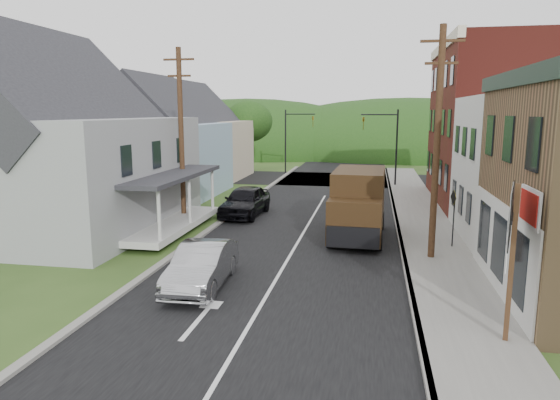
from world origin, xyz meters
The scene contains 24 objects.
ground centered at (0.00, 0.00, 0.00)m, with size 120.00×120.00×0.00m, color #2D4719.
road centered at (0.00, 10.00, 0.00)m, with size 9.00×90.00×0.02m, color black.
cross_road centered at (0.00, 27.00, 0.00)m, with size 60.00×9.00×0.02m, color black.
sidewalk_right centered at (5.90, 8.00, 0.07)m, with size 2.80×55.00×0.15m, color slate.
curb_right centered at (4.55, 8.00, 0.07)m, with size 0.20×55.00×0.15m, color slate.
curb_left centered at (-4.65, 8.00, 0.06)m, with size 0.30×55.00×0.12m, color slate.
storefront_white centered at (11.30, 7.50, 3.25)m, with size 8.00×7.00×6.50m, color silver.
storefront_red centered at (11.30, 17.00, 5.00)m, with size 8.00×12.00×10.00m, color maroon.
house_gray centered at (-12.00, 6.00, 4.23)m, with size 10.20×12.24×8.35m.
house_blue centered at (-11.00, 17.00, 3.69)m, with size 7.14×8.16×7.28m.
house_cream centered at (-11.50, 26.00, 3.69)m, with size 7.14×8.16×7.28m.
utility_pole_right centered at (5.60, 3.50, 4.66)m, with size 1.60×0.26×9.00m.
utility_pole_left centered at (-6.50, 8.00, 4.66)m, with size 1.60×0.26×9.00m.
traffic_signal_right centered at (4.30, 23.50, 3.76)m, with size 2.87×0.20×6.00m.
traffic_signal_left centered at (-4.30, 30.50, 3.76)m, with size 2.87×0.20×6.00m.
tree_left_b centered at (-17.00, 12.00, 4.88)m, with size 4.80×4.80×6.94m.
tree_left_c centered at (-19.00, 20.00, 5.94)m, with size 5.80×5.80×8.41m.
tree_left_d centered at (-9.00, 32.00, 4.88)m, with size 4.80×4.80×6.94m.
forested_ridge centered at (0.00, 55.00, 0.00)m, with size 90.00×30.00×16.00m, color #153610.
silver_sedan centered at (-2.31, -1.09, 0.73)m, with size 1.54×4.42×1.46m, color #9FA0A4.
dark_sedan centered at (-3.80, 10.44, 0.84)m, with size 1.98×4.93×1.68m, color black.
delivery_van centered at (2.61, 6.55, 1.60)m, with size 2.52×5.73×3.16m.
route_sign_cluster centered at (6.59, -3.75, 2.73)m, with size 0.69×2.22×3.99m.
warning_sign centered at (6.63, 5.26, 1.72)m, with size 0.17×0.67×2.46m.
Camera 1 is at (3.20, -16.38, 5.83)m, focal length 32.00 mm.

